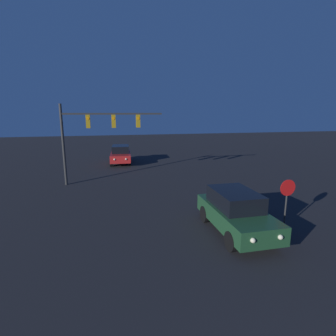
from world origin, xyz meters
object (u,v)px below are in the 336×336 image
object	(u,v)px
traffic_signal_mast	(95,128)
car_near	(236,212)
car_far	(121,154)
stop_sign	(287,195)

from	to	relation	value
traffic_signal_mast	car_near	bearing A→B (deg)	-58.66
car_near	traffic_signal_mast	xyz separation A→B (m)	(-5.81, 9.54, 2.97)
car_far	stop_sign	bearing A→B (deg)	114.00
car_near	car_far	size ratio (longest dim) A/B	0.98
traffic_signal_mast	stop_sign	bearing A→B (deg)	-50.41
car_near	stop_sign	world-z (taller)	stop_sign
car_near	stop_sign	bearing A→B (deg)	175.38
car_far	stop_sign	xyz separation A→B (m)	(6.04, -16.86, 0.62)
car_near	traffic_signal_mast	distance (m)	11.55
car_far	traffic_signal_mast	size ratio (longest dim) A/B	0.65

